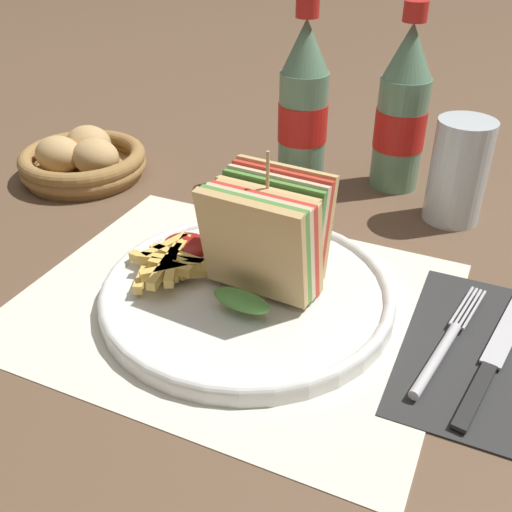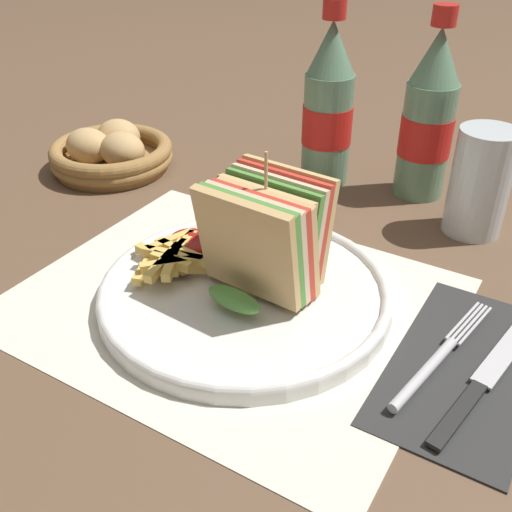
# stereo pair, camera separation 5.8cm
# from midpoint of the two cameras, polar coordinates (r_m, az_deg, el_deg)

# --- Properties ---
(ground_plane) EXTENTS (4.00, 4.00, 0.00)m
(ground_plane) POSITION_cam_midpoint_polar(r_m,az_deg,el_deg) (0.60, 0.08, -3.27)
(ground_plane) COLOR brown
(placemat) EXTENTS (0.40, 0.33, 0.00)m
(placemat) POSITION_cam_midpoint_polar(r_m,az_deg,el_deg) (0.58, 0.45, -4.43)
(placemat) COLOR silver
(placemat) RESTS_ON ground_plane
(plate_main) EXTENTS (0.28, 0.28, 0.02)m
(plate_main) POSITION_cam_midpoint_polar(r_m,az_deg,el_deg) (0.58, 1.83, -3.48)
(plate_main) COLOR white
(plate_main) RESTS_ON ground_plane
(club_sandwich) EXTENTS (0.11, 0.11, 0.14)m
(club_sandwich) POSITION_cam_midpoint_polar(r_m,az_deg,el_deg) (0.55, 3.83, 1.60)
(club_sandwich) COLOR tan
(club_sandwich) RESTS_ON plate_main
(fries_pile) EXTENTS (0.09, 0.09, 0.02)m
(fries_pile) POSITION_cam_midpoint_polar(r_m,az_deg,el_deg) (0.59, -5.40, -0.29)
(fries_pile) COLOR #E0B756
(fries_pile) RESTS_ON plate_main
(ketchup_blob) EXTENTS (0.05, 0.04, 0.02)m
(ketchup_blob) POSITION_cam_midpoint_polar(r_m,az_deg,el_deg) (0.62, -3.43, 1.30)
(ketchup_blob) COLOR maroon
(ketchup_blob) RESTS_ON plate_main
(napkin) EXTENTS (0.11, 0.22, 0.00)m
(napkin) POSITION_cam_midpoint_polar(r_m,az_deg,el_deg) (0.55, 22.23, -9.78)
(napkin) COLOR #2D2D2D
(napkin) RESTS_ON ground_plane
(fork) EXTENTS (0.04, 0.17, 0.01)m
(fork) POSITION_cam_midpoint_polar(r_m,az_deg,el_deg) (0.54, 19.65, -9.61)
(fork) COLOR silver
(fork) RESTS_ON napkin
(knife) EXTENTS (0.05, 0.21, 0.00)m
(knife) POSITION_cam_midpoint_polar(r_m,az_deg,el_deg) (0.55, 24.25, -10.22)
(knife) COLOR black
(knife) RESTS_ON napkin
(coke_bottle_near) EXTENTS (0.06, 0.06, 0.23)m
(coke_bottle_near) POSITION_cam_midpoint_polar(r_m,az_deg,el_deg) (0.79, 9.02, 13.62)
(coke_bottle_near) COLOR slate
(coke_bottle_near) RESTS_ON ground_plane
(coke_bottle_far) EXTENTS (0.06, 0.06, 0.23)m
(coke_bottle_far) POSITION_cam_midpoint_polar(r_m,az_deg,el_deg) (0.78, 18.17, 12.22)
(coke_bottle_far) COLOR slate
(coke_bottle_far) RESTS_ON ground_plane
(glass_near) EXTENTS (0.07, 0.07, 0.12)m
(glass_near) POSITION_cam_midpoint_polar(r_m,az_deg,el_deg) (0.73, 22.62, 5.88)
(glass_near) COLOR silver
(glass_near) RESTS_ON ground_plane
(bread_basket) EXTENTS (0.17, 0.17, 0.06)m
(bread_basket) POSITION_cam_midpoint_polar(r_m,az_deg,el_deg) (0.86, -11.75, 9.59)
(bread_basket) COLOR olive
(bread_basket) RESTS_ON ground_plane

